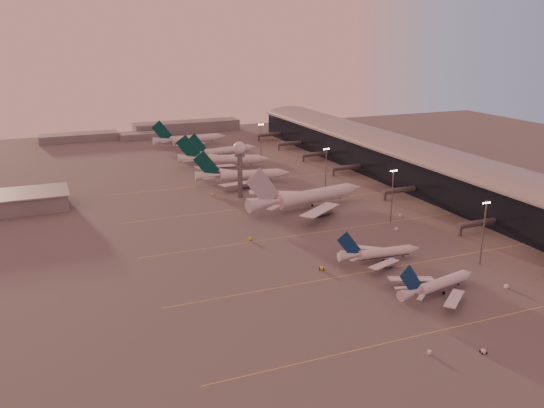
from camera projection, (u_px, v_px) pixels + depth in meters
name	position (u px, v px, depth m)	size (l,w,h in m)	color
ground	(344.00, 290.00, 194.70)	(700.00, 700.00, 0.00)	#504E4E
taxiway_markings	(341.00, 228.00, 255.19)	(180.00, 185.25, 0.02)	#E4CF50
terminal	(416.00, 165.00, 328.43)	(57.00, 362.00, 23.04)	black
radar_tower	(240.00, 158.00, 296.63)	(6.40, 6.40, 31.10)	#595B60
mast_a	(484.00, 230.00, 211.89)	(3.60, 0.56, 25.00)	#595B60
mast_b	(392.00, 193.00, 259.45)	(3.60, 0.56, 25.00)	#595B60
mast_c	(326.00, 168.00, 306.29)	(3.60, 0.56, 25.00)	#595B60
mast_d	(261.00, 140.00, 385.19)	(3.60, 0.56, 25.00)	#595B60
distant_horizon	(156.00, 130.00, 482.20)	(165.00, 37.50, 9.00)	slate
narrowbody_near	(438.00, 286.00, 190.59)	(35.63, 28.16, 14.07)	silver
narrowbody_mid	(379.00, 255.00, 217.78)	(34.77, 27.67, 13.58)	silver
widebody_white	(308.00, 200.00, 282.30)	(68.02, 54.03, 24.13)	silver
greentail_a	(244.00, 177.00, 328.74)	(55.10, 44.14, 20.15)	silver
greentail_b	(224.00, 162.00, 367.05)	(56.48, 44.84, 21.37)	silver
greentail_c	(224.00, 153.00, 394.04)	(53.06, 42.39, 19.54)	silver
greentail_d	(191.00, 141.00, 435.80)	(57.94, 46.67, 21.04)	silver
gsv_truck_a	(430.00, 350.00, 155.98)	(5.22, 4.98, 2.15)	white
gsv_tug_near	(483.00, 352.00, 156.22)	(2.88, 3.90, 1.00)	white
gsv_catering_a	(507.00, 282.00, 195.47)	(5.59, 2.78, 4.52)	white
gsv_tug_mid	(322.00, 268.00, 210.61)	(4.41, 3.53, 1.10)	yellow
gsv_truck_b	(397.00, 228.00, 252.02)	(6.48, 3.61, 2.47)	white
gsv_truck_c	(251.00, 237.00, 240.36)	(6.61, 4.24, 2.51)	yellow
gsv_catering_b	(401.00, 212.00, 270.70)	(5.55, 2.74, 4.51)	white
gsv_truck_d	(212.00, 193.00, 304.95)	(2.85, 6.12, 2.38)	yellow
gsv_tug_hangar	(282.00, 173.00, 351.67)	(3.49, 2.29, 0.95)	slate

